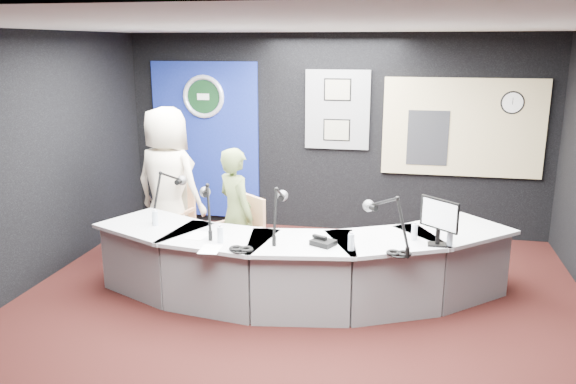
% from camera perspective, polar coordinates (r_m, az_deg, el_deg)
% --- Properties ---
extents(ground, '(6.00, 6.00, 0.00)m').
position_cam_1_polar(ground, '(5.82, 0.32, -12.61)').
color(ground, black).
rests_on(ground, ground).
extents(ceiling, '(6.00, 6.00, 0.02)m').
position_cam_1_polar(ceiling, '(5.19, 0.37, 16.12)').
color(ceiling, silver).
rests_on(ceiling, ground).
extents(wall_back, '(6.00, 0.02, 2.80)m').
position_cam_1_polar(wall_back, '(8.24, 4.52, 5.70)').
color(wall_back, black).
rests_on(wall_back, ground).
extents(wall_front, '(6.00, 0.02, 2.80)m').
position_cam_1_polar(wall_front, '(2.64, -13.16, -14.28)').
color(wall_front, black).
rests_on(wall_front, ground).
extents(wall_left, '(0.02, 6.00, 2.80)m').
position_cam_1_polar(wall_left, '(6.60, -26.11, 2.06)').
color(wall_left, black).
rests_on(wall_left, ground).
extents(broadcast_desk, '(4.50, 1.90, 0.75)m').
position_cam_1_polar(broadcast_desk, '(6.17, 0.90, -7.18)').
color(broadcast_desk, '#B0B2B5').
rests_on(broadcast_desk, ground).
extents(backdrop_panel, '(1.60, 0.05, 2.30)m').
position_cam_1_polar(backdrop_panel, '(8.68, -8.11, 5.05)').
color(backdrop_panel, navy).
rests_on(backdrop_panel, wall_back).
extents(agency_seal, '(0.63, 0.07, 0.63)m').
position_cam_1_polar(agency_seal, '(8.56, -8.36, 9.30)').
color(agency_seal, silver).
rests_on(agency_seal, backdrop_panel).
extents(seal_center, '(0.48, 0.01, 0.48)m').
position_cam_1_polar(seal_center, '(8.57, -8.34, 9.30)').
color(seal_center, black).
rests_on(seal_center, backdrop_panel).
extents(pinboard, '(0.90, 0.04, 1.10)m').
position_cam_1_polar(pinboard, '(8.16, 4.89, 8.09)').
color(pinboard, slate).
rests_on(pinboard, wall_back).
extents(framed_photo_upper, '(0.34, 0.02, 0.27)m').
position_cam_1_polar(framed_photo_upper, '(8.10, 4.91, 10.03)').
color(framed_photo_upper, '#7D745A').
rests_on(framed_photo_upper, pinboard).
extents(framed_photo_lower, '(0.34, 0.02, 0.27)m').
position_cam_1_polar(framed_photo_lower, '(8.17, 4.82, 6.11)').
color(framed_photo_lower, '#7D745A').
rests_on(framed_photo_lower, pinboard).
extents(booth_window_frame, '(2.12, 0.06, 1.32)m').
position_cam_1_polar(booth_window_frame, '(8.16, 16.86, 6.10)').
color(booth_window_frame, tan).
rests_on(booth_window_frame, wall_back).
extents(booth_glow, '(2.00, 0.02, 1.20)m').
position_cam_1_polar(booth_glow, '(8.15, 16.87, 6.09)').
color(booth_glow, beige).
rests_on(booth_glow, booth_window_frame).
extents(equipment_rack, '(0.55, 0.02, 0.75)m').
position_cam_1_polar(equipment_rack, '(8.12, 13.63, 5.21)').
color(equipment_rack, black).
rests_on(equipment_rack, booth_window_frame).
extents(wall_clock, '(0.28, 0.01, 0.28)m').
position_cam_1_polar(wall_clock, '(8.16, 21.30, 8.23)').
color(wall_clock, white).
rests_on(wall_clock, booth_window_frame).
extents(armchair_left, '(0.59, 0.59, 0.91)m').
position_cam_1_polar(armchair_left, '(7.37, -11.58, -3.16)').
color(armchair_left, tan).
rests_on(armchair_left, ground).
extents(armchair_right, '(0.85, 0.85, 1.07)m').
position_cam_1_polar(armchair_right, '(6.62, -5.11, -4.19)').
color(armchair_right, tan).
rests_on(armchair_right, ground).
extents(draped_jacket, '(0.51, 0.18, 0.70)m').
position_cam_1_polar(draped_jacket, '(7.57, -11.35, -1.39)').
color(draped_jacket, gray).
rests_on(draped_jacket, armchair_left).
extents(person_man, '(1.07, 0.85, 1.93)m').
position_cam_1_polar(person_man, '(7.24, -11.79, 0.68)').
color(person_man, beige).
rests_on(person_man, ground).
extents(person_woman, '(0.66, 0.65, 1.54)m').
position_cam_1_polar(person_woman, '(6.55, -5.15, -2.26)').
color(person_woman, '#576635').
rests_on(person_woman, ground).
extents(computer_monitor, '(0.34, 0.30, 0.29)m').
position_cam_1_polar(computer_monitor, '(5.70, 14.71, -2.11)').
color(computer_monitor, black).
rests_on(computer_monitor, broadcast_desk).
extents(desk_phone, '(0.27, 0.25, 0.05)m').
position_cam_1_polar(desk_phone, '(5.63, 3.49, -5.02)').
color(desk_phone, black).
rests_on(desk_phone, broadcast_desk).
extents(headphones_near, '(0.20, 0.20, 0.03)m').
position_cam_1_polar(headphones_near, '(5.46, 10.89, -5.96)').
color(headphones_near, black).
rests_on(headphones_near, broadcast_desk).
extents(headphones_far, '(0.21, 0.21, 0.04)m').
position_cam_1_polar(headphones_far, '(5.49, -4.66, -5.63)').
color(headphones_far, black).
rests_on(headphones_far, broadcast_desk).
extents(paper_stack, '(0.22, 0.29, 0.00)m').
position_cam_1_polar(paper_stack, '(5.96, -8.88, -4.27)').
color(paper_stack, white).
rests_on(paper_stack, broadcast_desk).
extents(notepad, '(0.21, 0.28, 0.00)m').
position_cam_1_polar(notepad, '(5.56, -7.69, -5.63)').
color(notepad, white).
rests_on(notepad, broadcast_desk).
extents(boom_mic_a, '(0.21, 0.73, 0.60)m').
position_cam_1_polar(boom_mic_a, '(6.64, -11.77, 0.22)').
color(boom_mic_a, black).
rests_on(boom_mic_a, broadcast_desk).
extents(boom_mic_b, '(0.37, 0.69, 0.60)m').
position_cam_1_polar(boom_mic_b, '(6.02, -7.98, -1.10)').
color(boom_mic_b, black).
rests_on(boom_mic_b, broadcast_desk).
extents(boom_mic_c, '(0.17, 0.74, 0.60)m').
position_cam_1_polar(boom_mic_c, '(5.81, -0.95, -1.52)').
color(boom_mic_c, black).
rests_on(boom_mic_c, broadcast_desk).
extents(boom_mic_d, '(0.52, 0.60, 0.60)m').
position_cam_1_polar(boom_mic_d, '(5.55, 9.81, -2.51)').
color(boom_mic_d, black).
rests_on(boom_mic_d, broadcast_desk).
extents(water_bottles, '(3.13, 0.53, 0.18)m').
position_cam_1_polar(water_bottles, '(5.76, 0.40, -3.84)').
color(water_bottles, silver).
rests_on(water_bottles, broadcast_desk).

